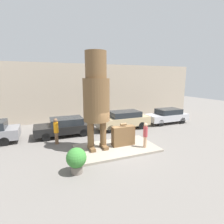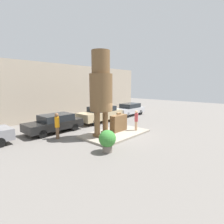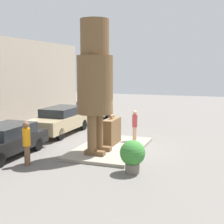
{
  "view_description": "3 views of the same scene",
  "coord_description": "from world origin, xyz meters",
  "px_view_note": "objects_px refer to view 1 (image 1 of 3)",
  "views": [
    {
      "loc": [
        -4.24,
        -9.66,
        4.46
      ],
      "look_at": [
        -0.3,
        0.02,
        2.44
      ],
      "focal_mm": 28.0,
      "sensor_mm": 36.0,
      "label": 1
    },
    {
      "loc": [
        -9.66,
        -8.38,
        3.76
      ],
      "look_at": [
        -0.21,
        0.16,
        1.74
      ],
      "focal_mm": 28.0,
      "sensor_mm": 36.0,
      "label": 2
    },
    {
      "loc": [
        -13.83,
        -5.03,
        3.98
      ],
      "look_at": [
        0.05,
        -0.05,
        1.83
      ],
      "focal_mm": 50.0,
      "sensor_mm": 36.0,
      "label": 3
    }
  ],
  "objects_px": {
    "worker_hivis": "(56,130)",
    "giant_suitcase": "(123,136)",
    "parked_car_silver": "(167,116)",
    "planter_pot": "(76,159)",
    "parked_car_tan": "(123,119)",
    "statue_figure": "(96,94)",
    "tourist": "(145,134)",
    "parked_car_black": "(65,126)"
  },
  "relations": [
    {
      "from": "worker_hivis",
      "to": "giant_suitcase",
      "type": "bearing_deg",
      "value": -28.9
    },
    {
      "from": "statue_figure",
      "to": "parked_car_silver",
      "type": "xyz_separation_m",
      "value": [
        8.6,
        3.88,
        -2.79
      ]
    },
    {
      "from": "planter_pot",
      "to": "giant_suitcase",
      "type": "bearing_deg",
      "value": 30.99
    },
    {
      "from": "parked_car_silver",
      "to": "worker_hivis",
      "type": "distance_m",
      "value": 11.01
    },
    {
      "from": "giant_suitcase",
      "to": "parked_car_black",
      "type": "height_order",
      "value": "giant_suitcase"
    },
    {
      "from": "tourist",
      "to": "planter_pot",
      "type": "height_order",
      "value": "tourist"
    },
    {
      "from": "parked_car_silver",
      "to": "planter_pot",
      "type": "height_order",
      "value": "parked_car_silver"
    },
    {
      "from": "parked_car_black",
      "to": "planter_pot",
      "type": "relative_size",
      "value": 3.51
    },
    {
      "from": "parked_car_black",
      "to": "planter_pot",
      "type": "height_order",
      "value": "parked_car_black"
    },
    {
      "from": "giant_suitcase",
      "to": "tourist",
      "type": "bearing_deg",
      "value": -38.34
    },
    {
      "from": "planter_pot",
      "to": "statue_figure",
      "type": "bearing_deg",
      "value": 52.35
    },
    {
      "from": "giant_suitcase",
      "to": "planter_pot",
      "type": "height_order",
      "value": "giant_suitcase"
    },
    {
      "from": "parked_car_tan",
      "to": "parked_car_silver",
      "type": "xyz_separation_m",
      "value": [
        4.98,
        0.1,
        -0.07
      ]
    },
    {
      "from": "planter_pot",
      "to": "worker_hivis",
      "type": "distance_m",
      "value": 4.33
    },
    {
      "from": "statue_figure",
      "to": "giant_suitcase",
      "type": "distance_m",
      "value": 3.29
    },
    {
      "from": "statue_figure",
      "to": "parked_car_tan",
      "type": "relative_size",
      "value": 1.22
    },
    {
      "from": "tourist",
      "to": "parked_car_silver",
      "type": "bearing_deg",
      "value": 40.53
    },
    {
      "from": "statue_figure",
      "to": "parked_car_silver",
      "type": "height_order",
      "value": "statue_figure"
    },
    {
      "from": "parked_car_silver",
      "to": "planter_pot",
      "type": "relative_size",
      "value": 3.34
    },
    {
      "from": "worker_hivis",
      "to": "statue_figure",
      "type": "bearing_deg",
      "value": -42.31
    },
    {
      "from": "statue_figure",
      "to": "parked_car_black",
      "type": "relative_size",
      "value": 1.33
    },
    {
      "from": "statue_figure",
      "to": "tourist",
      "type": "bearing_deg",
      "value": -19.87
    },
    {
      "from": "giant_suitcase",
      "to": "parked_car_tan",
      "type": "bearing_deg",
      "value": 64.4
    },
    {
      "from": "statue_figure",
      "to": "parked_car_tan",
      "type": "bearing_deg",
      "value": 46.24
    },
    {
      "from": "statue_figure",
      "to": "parked_car_black",
      "type": "height_order",
      "value": "statue_figure"
    },
    {
      "from": "giant_suitcase",
      "to": "planter_pot",
      "type": "distance_m",
      "value": 4.03
    },
    {
      "from": "giant_suitcase",
      "to": "statue_figure",
      "type": "bearing_deg",
      "value": 175.1
    },
    {
      "from": "tourist",
      "to": "giant_suitcase",
      "type": "bearing_deg",
      "value": 141.66
    },
    {
      "from": "giant_suitcase",
      "to": "parked_car_silver",
      "type": "height_order",
      "value": "giant_suitcase"
    },
    {
      "from": "tourist",
      "to": "parked_car_tan",
      "type": "bearing_deg",
      "value": 80.93
    },
    {
      "from": "statue_figure",
      "to": "parked_car_silver",
      "type": "bearing_deg",
      "value": 24.3
    },
    {
      "from": "giant_suitcase",
      "to": "parked_car_black",
      "type": "bearing_deg",
      "value": 129.43
    },
    {
      "from": "parked_car_black",
      "to": "parked_car_silver",
      "type": "distance_m",
      "value": 10.09
    },
    {
      "from": "tourist",
      "to": "parked_car_black",
      "type": "relative_size",
      "value": 0.36
    },
    {
      "from": "parked_car_silver",
      "to": "giant_suitcase",
      "type": "bearing_deg",
      "value": 30.44
    },
    {
      "from": "statue_figure",
      "to": "parked_car_tan",
      "type": "distance_m",
      "value": 5.9
    },
    {
      "from": "parked_car_black",
      "to": "parked_car_tan",
      "type": "distance_m",
      "value": 5.11
    },
    {
      "from": "planter_pot",
      "to": "worker_hivis",
      "type": "bearing_deg",
      "value": 97.31
    },
    {
      "from": "parked_car_tan",
      "to": "parked_car_black",
      "type": "bearing_deg",
      "value": 0.05
    },
    {
      "from": "parked_car_black",
      "to": "planter_pot",
      "type": "distance_m",
      "value": 6.0
    },
    {
      "from": "giant_suitcase",
      "to": "parked_car_tan",
      "type": "xyz_separation_m",
      "value": [
        1.88,
        3.93,
        0.06
      ]
    },
    {
      "from": "giant_suitcase",
      "to": "parked_car_silver",
      "type": "relative_size",
      "value": 0.36
    }
  ]
}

